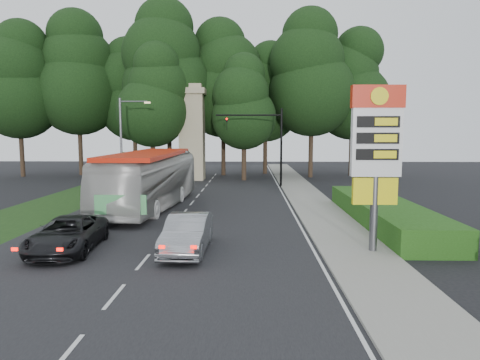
{
  "coord_description": "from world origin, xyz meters",
  "views": [
    {
      "loc": [
        4.08,
        -15.4,
        4.94
      ],
      "look_at": [
        3.53,
        9.67,
        2.2
      ],
      "focal_mm": 32.0,
      "sensor_mm": 36.0,
      "label": 1
    }
  ],
  "objects_px": {
    "suv_charcoal": "(68,234)",
    "sedan_silver": "(187,234)",
    "monument": "(192,132)",
    "transit_bus": "(150,180)",
    "gas_station_pylon": "(376,146)",
    "traffic_signal_mast": "(267,136)",
    "streetlight_signs": "(123,139)"
  },
  "relations": [
    {
      "from": "streetlight_signs",
      "to": "sedan_silver",
      "type": "relative_size",
      "value": 1.69
    },
    {
      "from": "traffic_signal_mast",
      "to": "streetlight_signs",
      "type": "relative_size",
      "value": 0.9
    },
    {
      "from": "streetlight_signs",
      "to": "monument",
      "type": "distance_m",
      "value": 9.44
    },
    {
      "from": "streetlight_signs",
      "to": "gas_station_pylon",
      "type": "bearing_deg",
      "value": -51.04
    },
    {
      "from": "gas_station_pylon",
      "to": "traffic_signal_mast",
      "type": "bearing_deg",
      "value": 99.09
    },
    {
      "from": "monument",
      "to": "transit_bus",
      "type": "bearing_deg",
      "value": -91.49
    },
    {
      "from": "monument",
      "to": "traffic_signal_mast",
      "type": "bearing_deg",
      "value": -38.0
    },
    {
      "from": "gas_station_pylon",
      "to": "sedan_silver",
      "type": "relative_size",
      "value": 1.45
    },
    {
      "from": "gas_station_pylon",
      "to": "sedan_silver",
      "type": "height_order",
      "value": "gas_station_pylon"
    },
    {
      "from": "traffic_signal_mast",
      "to": "suv_charcoal",
      "type": "bearing_deg",
      "value": -112.85
    },
    {
      "from": "monument",
      "to": "sedan_silver",
      "type": "relative_size",
      "value": 2.13
    },
    {
      "from": "transit_bus",
      "to": "suv_charcoal",
      "type": "bearing_deg",
      "value": -91.46
    },
    {
      "from": "gas_station_pylon",
      "to": "suv_charcoal",
      "type": "height_order",
      "value": "gas_station_pylon"
    },
    {
      "from": "traffic_signal_mast",
      "to": "sedan_silver",
      "type": "xyz_separation_m",
      "value": [
        -4.18,
        -21.98,
        -3.89
      ]
    },
    {
      "from": "traffic_signal_mast",
      "to": "gas_station_pylon",
      "type": "bearing_deg",
      "value": -80.91
    },
    {
      "from": "sedan_silver",
      "to": "suv_charcoal",
      "type": "relative_size",
      "value": 0.93
    },
    {
      "from": "transit_bus",
      "to": "gas_station_pylon",
      "type": "bearing_deg",
      "value": -37.11
    },
    {
      "from": "gas_station_pylon",
      "to": "streetlight_signs",
      "type": "xyz_separation_m",
      "value": [
        -16.19,
        20.01,
        -0.01
      ]
    },
    {
      "from": "sedan_silver",
      "to": "suv_charcoal",
      "type": "distance_m",
      "value": 5.06
    },
    {
      "from": "traffic_signal_mast",
      "to": "transit_bus",
      "type": "height_order",
      "value": "traffic_signal_mast"
    },
    {
      "from": "gas_station_pylon",
      "to": "suv_charcoal",
      "type": "xyz_separation_m",
      "value": [
        -12.76,
        0.06,
        -3.74
      ]
    },
    {
      "from": "streetlight_signs",
      "to": "sedan_silver",
      "type": "distance_m",
      "value": 22.03
    },
    {
      "from": "gas_station_pylon",
      "to": "transit_bus",
      "type": "distance_m",
      "value": 15.84
    },
    {
      "from": "streetlight_signs",
      "to": "monument",
      "type": "bearing_deg",
      "value": 58.03
    },
    {
      "from": "gas_station_pylon",
      "to": "transit_bus",
      "type": "relative_size",
      "value": 0.51
    },
    {
      "from": "streetlight_signs",
      "to": "monument",
      "type": "height_order",
      "value": "monument"
    },
    {
      "from": "sedan_silver",
      "to": "monument",
      "type": "bearing_deg",
      "value": 98.53
    },
    {
      "from": "transit_bus",
      "to": "traffic_signal_mast",
      "type": "bearing_deg",
      "value": 59.57
    },
    {
      "from": "monument",
      "to": "sedan_silver",
      "type": "height_order",
      "value": "monument"
    },
    {
      "from": "streetlight_signs",
      "to": "traffic_signal_mast",
      "type": "bearing_deg",
      "value": 8.92
    },
    {
      "from": "streetlight_signs",
      "to": "monument",
      "type": "relative_size",
      "value": 0.8
    },
    {
      "from": "suv_charcoal",
      "to": "sedan_silver",
      "type": "bearing_deg",
      "value": -4.67
    }
  ]
}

